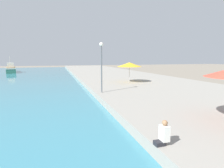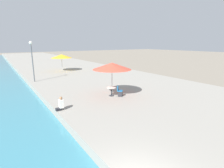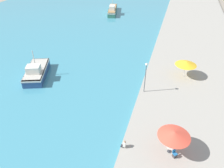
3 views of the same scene
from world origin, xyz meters
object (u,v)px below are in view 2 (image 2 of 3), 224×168
at_px(cafe_chair_left, 120,93).
at_px(lamppost, 32,55).
at_px(person_at_quay, 61,104).
at_px(cafe_umbrella_white, 62,56).
at_px(cafe_table, 111,90).
at_px(cafe_umbrella_pink, 112,66).

bearing_deg(cafe_chair_left, lamppost, -109.29).
xyz_separation_m(cafe_chair_left, person_at_quay, (-5.09, -0.26, 0.08)).
distance_m(person_at_quay, lamppost, 10.71).
bearing_deg(cafe_chair_left, cafe_umbrella_white, -136.27).
bearing_deg(cafe_table, cafe_umbrella_pink, 30.00).
distance_m(cafe_table, lamppost, 10.82).
bearing_deg(cafe_umbrella_white, lamppost, -131.90).
bearing_deg(person_at_quay, cafe_table, 9.64).
bearing_deg(cafe_chair_left, cafe_umbrella_pink, -100.22).
bearing_deg(cafe_umbrella_pink, lamppost, 114.83).
distance_m(cafe_umbrella_pink, lamppost, 10.51).
bearing_deg(cafe_table, lamppost, 114.14).
height_order(cafe_chair_left, lamppost, lamppost).
height_order(cafe_umbrella_pink, cafe_chair_left, cafe_umbrella_pink).
xyz_separation_m(cafe_umbrella_pink, cafe_chair_left, (0.40, -0.58, -2.19)).
distance_m(cafe_umbrella_pink, person_at_quay, 5.21).
distance_m(cafe_chair_left, person_at_quay, 5.10).
xyz_separation_m(cafe_umbrella_pink, person_at_quay, (-4.69, -0.84, -2.11)).
relative_size(cafe_umbrella_white, cafe_table, 4.03).
bearing_deg(person_at_quay, cafe_umbrella_white, 71.19).
height_order(cafe_umbrella_white, cafe_chair_left, cafe_umbrella_white).
bearing_deg(lamppost, cafe_chair_left, -64.56).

